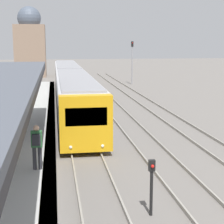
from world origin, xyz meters
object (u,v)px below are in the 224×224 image
train_near (70,84)px  signal_mast_far (132,58)px  person_on_platform (37,144)px  signal_post_near (152,181)px

train_near → signal_mast_far: signal_mast_far is taller
person_on_platform → signal_mast_far: bearing=72.8°
signal_post_near → person_on_platform: bearing=145.9°
train_near → person_on_platform: bearing=-95.9°
train_near → signal_post_near: 23.29m
person_on_platform → signal_mast_far: 36.85m
signal_post_near → signal_mast_far: bearing=79.1°
signal_post_near → signal_mast_far: signal_mast_far is taller
signal_post_near → train_near: bearing=93.7°
train_near → signal_post_near: train_near is taller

